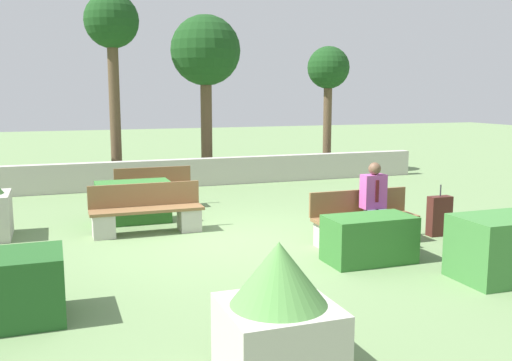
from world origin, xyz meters
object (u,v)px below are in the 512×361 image
at_px(planter_corner_right, 278,315).
at_px(tree_center_left, 112,30).
at_px(tree_rightmost, 328,72).
at_px(bench_right_side, 147,215).
at_px(person_seated_man, 377,200).
at_px(bench_front, 364,224).
at_px(tree_center_right, 206,53).
at_px(suitcase, 439,216).
at_px(bench_left_side, 155,193).

bearing_deg(planter_corner_right, tree_center_left, 90.54).
relative_size(planter_corner_right, tree_rightmost, 0.32).
distance_m(bench_right_side, person_seated_man, 3.88).
relative_size(bench_front, person_seated_man, 1.33).
distance_m(tree_center_left, tree_center_right, 2.58).
height_order(suitcase, tree_rightmost, tree_rightmost).
xyz_separation_m(bench_right_side, tree_rightmost, (6.43, 5.98, 2.68)).
distance_m(bench_left_side, planter_corner_right, 7.59).
height_order(suitcase, tree_center_right, tree_center_right).
bearing_deg(tree_center_left, tree_rightmost, -0.13).
xyz_separation_m(planter_corner_right, tree_center_right, (2.41, 11.50, 2.92)).
height_order(bench_right_side, tree_rightmost, tree_rightmost).
bearing_deg(suitcase, bench_right_side, 158.61).
distance_m(bench_front, suitcase, 1.46).
xyz_separation_m(suitcase, tree_center_right, (-1.98, 7.85, 3.15)).
height_order(bench_right_side, suitcase, suitcase).
relative_size(bench_right_side, person_seated_man, 1.47).
bearing_deg(tree_center_left, tree_center_right, 0.93).
bearing_deg(planter_corner_right, bench_left_side, 88.07).
height_order(bench_front, bench_left_side, same).
distance_m(bench_left_side, suitcase, 5.71).
bearing_deg(tree_center_right, bench_right_side, -113.75).
relative_size(bench_right_side, tree_center_right, 0.42).
distance_m(person_seated_man, tree_center_left, 9.20).
height_order(planter_corner_right, suitcase, planter_corner_right).
bearing_deg(planter_corner_right, person_seated_man, 48.57).
xyz_separation_m(planter_corner_right, tree_rightmost, (6.18, 11.45, 2.44)).
relative_size(bench_front, tree_center_left, 0.35).
relative_size(bench_left_side, suitcase, 1.85).
bearing_deg(tree_rightmost, tree_center_left, 179.87).
xyz_separation_m(person_seated_man, tree_center_right, (-0.66, 8.01, 2.77)).
distance_m(tree_center_right, tree_rightmost, 3.80).
distance_m(bench_right_side, tree_rightmost, 9.18).
height_order(person_seated_man, suitcase, person_seated_man).
bearing_deg(bench_right_side, tree_center_right, 75.26).
bearing_deg(bench_right_side, person_seated_man, -21.83).
xyz_separation_m(tree_center_left, tree_rightmost, (6.29, -0.01, -1.02)).
bearing_deg(bench_left_side, bench_right_side, -107.39).
relative_size(bench_left_side, bench_right_side, 0.84).
xyz_separation_m(bench_left_side, planter_corner_right, (-0.26, -7.59, 0.25)).
relative_size(bench_right_side, planter_corner_right, 1.61).
relative_size(bench_front, suitcase, 2.00).
relative_size(bench_left_side, planter_corner_right, 1.35).
relative_size(suitcase, tree_rightmost, 0.23).
bearing_deg(bench_left_side, tree_rightmost, 28.88).
xyz_separation_m(suitcase, tree_center_left, (-4.51, 7.81, 3.69)).
height_order(bench_left_side, planter_corner_right, planter_corner_right).
height_order(person_seated_man, planter_corner_right, person_seated_man).
xyz_separation_m(bench_right_side, planter_corner_right, (0.24, -5.47, 0.24)).
distance_m(bench_left_side, person_seated_man, 4.99).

